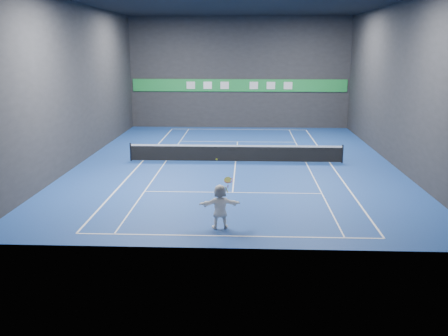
{
  "coord_description": "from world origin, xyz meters",
  "views": [
    {
      "loc": [
        0.59,
        -28.55,
        6.53
      ],
      "look_at": [
        -0.33,
        -7.79,
        1.5
      ],
      "focal_mm": 40.0,
      "sensor_mm": 36.0,
      "label": 1
    }
  ],
  "objects_px": {
    "player": "(220,206)",
    "tennis_ball": "(217,159)",
    "tennis_net": "(236,153)",
    "tennis_racket": "(228,182)"
  },
  "relations": [
    {
      "from": "player",
      "to": "tennis_ball",
      "type": "height_order",
      "value": "tennis_ball"
    },
    {
      "from": "tennis_net",
      "to": "tennis_racket",
      "type": "xyz_separation_m",
      "value": [
        -0.03,
        -11.03,
        1.23
      ]
    },
    {
      "from": "tennis_net",
      "to": "tennis_racket",
      "type": "distance_m",
      "value": 11.1
    },
    {
      "from": "tennis_net",
      "to": "tennis_racket",
      "type": "bearing_deg",
      "value": -90.17
    },
    {
      "from": "tennis_net",
      "to": "tennis_racket",
      "type": "height_order",
      "value": "tennis_racket"
    },
    {
      "from": "player",
      "to": "tennis_racket",
      "type": "relative_size",
      "value": 2.69
    },
    {
      "from": "tennis_ball",
      "to": "player",
      "type": "bearing_deg",
      "value": -52.38
    },
    {
      "from": "tennis_racket",
      "to": "tennis_ball",
      "type": "bearing_deg",
      "value": 164.01
    },
    {
      "from": "tennis_ball",
      "to": "tennis_racket",
      "type": "xyz_separation_m",
      "value": [
        0.44,
        -0.12,
        -0.8
      ]
    },
    {
      "from": "player",
      "to": "tennis_racket",
      "type": "xyz_separation_m",
      "value": [
        0.3,
        0.05,
        0.94
      ]
    }
  ]
}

